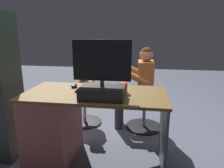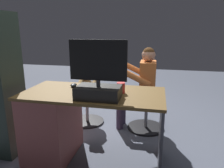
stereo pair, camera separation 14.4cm
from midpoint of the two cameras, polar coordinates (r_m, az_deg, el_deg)
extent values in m
plane|color=#535969|center=(2.76, -0.47, -14.60)|extent=(10.00, 10.00, 0.00)
cube|color=brown|center=(2.08, -3.12, -2.58)|extent=(1.38, 0.68, 0.03)
cube|color=#A25650|center=(2.37, -13.94, -10.45)|extent=(0.44, 0.62, 0.72)
cube|color=#44454D|center=(2.16, 14.84, -13.11)|extent=(0.02, 0.61, 0.72)
cube|color=black|center=(1.88, -1.47, -2.28)|extent=(0.39, 0.25, 0.11)
cylinder|color=#333338|center=(1.86, -1.48, 0.14)|extent=(0.04, 0.04, 0.06)
cube|color=black|center=(1.82, -1.52, 6.34)|extent=(0.51, 0.02, 0.35)
cube|color=#19598C|center=(1.83, -1.42, 6.40)|extent=(0.46, 0.00, 0.31)
cube|color=black|center=(2.19, -0.94, -1.07)|extent=(0.42, 0.14, 0.02)
ellipsoid|color=black|center=(2.29, -8.48, -0.33)|extent=(0.06, 0.10, 0.04)
cylinder|color=red|center=(2.05, 4.41, -1.01)|extent=(0.08, 0.08, 0.10)
cube|color=black|center=(2.16, -7.24, -1.42)|extent=(0.05, 0.15, 0.02)
cube|color=silver|center=(1.99, -0.04, -2.63)|extent=(0.27, 0.33, 0.02)
cylinder|color=black|center=(3.22, -5.29, -9.91)|extent=(0.48, 0.48, 0.03)
cylinder|color=gray|center=(3.15, -5.37, -6.77)|extent=(0.04, 0.04, 0.35)
cylinder|color=brown|center=(3.08, -5.46, -3.18)|extent=(0.38, 0.38, 0.06)
ellipsoid|color=#997847|center=(3.04, -5.52, -0.68)|extent=(0.21, 0.17, 0.22)
sphere|color=#997847|center=(3.00, -5.60, 2.52)|extent=(0.16, 0.16, 0.16)
sphere|color=beige|center=(3.07, -5.21, 2.56)|extent=(0.06, 0.06, 0.06)
sphere|color=#997847|center=(2.97, -4.60, 3.61)|extent=(0.07, 0.07, 0.07)
sphere|color=#997847|center=(3.01, -6.66, 3.68)|extent=(0.07, 0.07, 0.07)
cylinder|color=#997847|center=(3.04, -3.46, 0.19)|extent=(0.06, 0.16, 0.11)
cylinder|color=#997847|center=(3.10, -7.16, 0.39)|extent=(0.06, 0.16, 0.11)
cylinder|color=#997847|center=(3.16, -3.90, -1.49)|extent=(0.07, 0.13, 0.07)
cylinder|color=#997847|center=(3.19, -5.79, -1.37)|extent=(0.07, 0.13, 0.07)
cylinder|color=black|center=(3.07, 10.32, -11.38)|extent=(0.50, 0.50, 0.03)
cylinder|color=gray|center=(3.00, 10.49, -8.11)|extent=(0.04, 0.04, 0.35)
cylinder|color=#4A4E5A|center=(2.92, 10.67, -4.36)|extent=(0.38, 0.38, 0.06)
cube|color=orange|center=(2.85, 10.94, 0.96)|extent=(0.21, 0.33, 0.50)
sphere|color=tan|center=(2.79, 11.26, 7.60)|extent=(0.17, 0.17, 0.17)
sphere|color=#523218|center=(2.79, 11.28, 7.96)|extent=(0.16, 0.16, 0.16)
cylinder|color=orange|center=(2.65, 7.76, 1.73)|extent=(0.40, 0.09, 0.24)
cylinder|color=orange|center=(3.03, 8.58, 3.34)|extent=(0.40, 0.09, 0.24)
cylinder|color=#3F314A|center=(2.84, 7.09, -3.74)|extent=(0.35, 0.12, 0.11)
cylinder|color=#3F314A|center=(2.94, 3.55, -7.94)|extent=(0.10, 0.10, 0.44)
cylinder|color=#3F314A|center=(3.00, 7.50, -2.71)|extent=(0.35, 0.12, 0.11)
cylinder|color=#3F314A|center=(3.11, 4.14, -6.72)|extent=(0.10, 0.10, 0.44)
camera|label=1|loc=(0.07, -88.30, 0.44)|focal=34.14mm
camera|label=2|loc=(0.07, 91.70, -0.44)|focal=34.14mm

